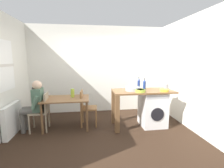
% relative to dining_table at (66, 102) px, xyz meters
% --- Properties ---
extents(ground_plane, '(5.46, 5.46, 0.00)m').
position_rel_dining_table_xyz_m(ground_plane, '(0.86, -0.53, -0.64)').
color(ground_plane, black).
extents(wall_back, '(4.60, 0.10, 2.70)m').
position_rel_dining_table_xyz_m(wall_back, '(0.86, 1.22, 0.71)').
color(wall_back, silver).
rests_on(wall_back, ground_plane).
extents(wall_counter_side, '(0.10, 3.80, 2.70)m').
position_rel_dining_table_xyz_m(wall_counter_side, '(3.01, -0.53, 0.71)').
color(wall_counter_side, silver).
rests_on(wall_counter_side, ground_plane).
extents(radiator, '(0.10, 0.80, 0.70)m').
position_rel_dining_table_xyz_m(radiator, '(-1.16, -0.23, -0.29)').
color(radiator, white).
rests_on(radiator, ground_plane).
extents(dining_table, '(1.10, 0.76, 0.74)m').
position_rel_dining_table_xyz_m(dining_table, '(0.00, 0.00, 0.00)').
color(dining_table, brown).
rests_on(dining_table, ground_plane).
extents(chair_person_seat, '(0.42, 0.42, 0.90)m').
position_rel_dining_table_xyz_m(chair_person_seat, '(-0.55, -0.10, -0.14)').
color(chair_person_seat, gray).
rests_on(chair_person_seat, ground_plane).
extents(chair_opposite, '(0.42, 0.42, 0.90)m').
position_rel_dining_table_xyz_m(chair_opposite, '(0.48, 0.05, -0.14)').
color(chair_opposite, olive).
rests_on(chair_opposite, ground_plane).
extents(seated_person, '(0.51, 0.52, 1.20)m').
position_rel_dining_table_xyz_m(seated_person, '(-0.71, -0.10, 0.03)').
color(seated_person, '#595651').
rests_on(seated_person, ground_plane).
extents(kitchen_counter, '(1.50, 0.68, 0.92)m').
position_rel_dining_table_xyz_m(kitchen_counter, '(1.68, -0.19, 0.12)').
color(kitchen_counter, brown).
rests_on(kitchen_counter, ground_plane).
extents(washing_machine, '(0.60, 0.61, 0.86)m').
position_rel_dining_table_xyz_m(washing_machine, '(2.15, -0.19, -0.21)').
color(washing_machine, white).
rests_on(washing_machine, ground_plane).
extents(sink_basin, '(0.38, 0.38, 0.09)m').
position_rel_dining_table_xyz_m(sink_basin, '(1.63, -0.19, 0.32)').
color(sink_basin, '#9EA0A5').
rests_on(sink_basin, kitchen_counter).
extents(tap, '(0.02, 0.02, 0.28)m').
position_rel_dining_table_xyz_m(tap, '(1.63, -0.01, 0.42)').
color(tap, '#B2B2B7').
rests_on(tap, kitchen_counter).
extents(bottle_tall_green, '(0.07, 0.07, 0.29)m').
position_rel_dining_table_xyz_m(bottle_tall_green, '(1.86, 0.08, 0.41)').
color(bottle_tall_green, navy).
rests_on(bottle_tall_green, kitchen_counter).
extents(bottle_squat_brown, '(0.07, 0.07, 0.29)m').
position_rel_dining_table_xyz_m(bottle_squat_brown, '(1.94, -0.12, 0.41)').
color(bottle_squat_brown, navy).
rests_on(bottle_squat_brown, kitchen_counter).
extents(mixing_bowl, '(0.23, 0.23, 0.06)m').
position_rel_dining_table_xyz_m(mixing_bowl, '(1.75, -0.39, 0.31)').
color(mixing_bowl, '#A8C63D').
rests_on(mixing_bowl, kitchen_counter).
extents(utensil_crock, '(0.11, 0.11, 0.30)m').
position_rel_dining_table_xyz_m(utensil_crock, '(2.52, -0.14, 0.35)').
color(utensil_crock, gray).
rests_on(utensil_crock, kitchen_counter).
extents(colander, '(0.20, 0.20, 0.06)m').
position_rel_dining_table_xyz_m(colander, '(2.34, -0.41, 0.31)').
color(colander, gold).
rests_on(colander, kitchen_counter).
extents(vase, '(0.09, 0.09, 0.21)m').
position_rel_dining_table_xyz_m(vase, '(0.15, 0.10, 0.20)').
color(vase, '#A8C63D').
rests_on(vase, dining_table).
extents(scissors, '(0.15, 0.06, 0.01)m').
position_rel_dining_table_xyz_m(scissors, '(1.84, -0.29, 0.28)').
color(scissors, '#B2B2B7').
rests_on(scissors, kitchen_counter).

